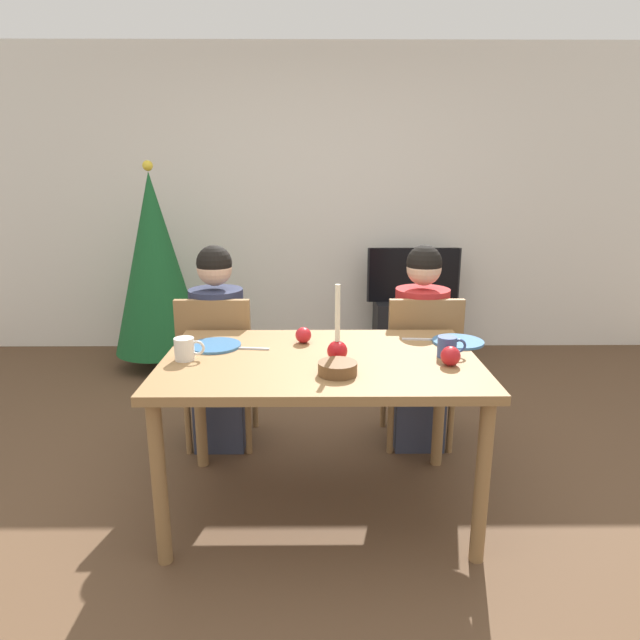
% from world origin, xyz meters
% --- Properties ---
extents(ground_plane, '(7.68, 7.68, 0.00)m').
position_xyz_m(ground_plane, '(0.00, 0.00, 0.00)').
color(ground_plane, brown).
extents(back_wall, '(6.40, 0.10, 2.60)m').
position_xyz_m(back_wall, '(0.00, 2.60, 1.30)').
color(back_wall, silver).
rests_on(back_wall, ground).
extents(dining_table, '(1.40, 0.90, 0.75)m').
position_xyz_m(dining_table, '(0.00, 0.00, 0.67)').
color(dining_table, olive).
rests_on(dining_table, ground).
extents(chair_left, '(0.40, 0.40, 0.90)m').
position_xyz_m(chair_left, '(-0.57, 0.61, 0.51)').
color(chair_left, olive).
rests_on(chair_left, ground).
extents(chair_right, '(0.40, 0.40, 0.90)m').
position_xyz_m(chair_right, '(0.57, 0.61, 0.51)').
color(chair_right, olive).
rests_on(chair_right, ground).
extents(person_left_child, '(0.30, 0.30, 1.17)m').
position_xyz_m(person_left_child, '(-0.57, 0.64, 0.57)').
color(person_left_child, '#33384C').
rests_on(person_left_child, ground).
extents(person_right_child, '(0.30, 0.30, 1.17)m').
position_xyz_m(person_right_child, '(0.57, 0.64, 0.57)').
color(person_right_child, '#33384C').
rests_on(person_right_child, ground).
extents(tv_stand, '(0.64, 0.40, 0.48)m').
position_xyz_m(tv_stand, '(0.82, 2.30, 0.24)').
color(tv_stand, black).
rests_on(tv_stand, ground).
extents(tv, '(0.79, 0.05, 0.46)m').
position_xyz_m(tv, '(0.82, 2.30, 0.71)').
color(tv, black).
rests_on(tv, tv_stand).
extents(christmas_tree, '(0.72, 0.72, 1.65)m').
position_xyz_m(christmas_tree, '(-1.30, 2.02, 0.85)').
color(christmas_tree, brown).
rests_on(christmas_tree, ground).
extents(candle_centerpiece, '(0.09, 0.09, 0.34)m').
position_xyz_m(candle_centerpiece, '(0.07, -0.04, 0.82)').
color(candle_centerpiece, red).
rests_on(candle_centerpiece, dining_table).
extents(plate_left, '(0.24, 0.24, 0.01)m').
position_xyz_m(plate_left, '(-0.50, 0.16, 0.76)').
color(plate_left, teal).
rests_on(plate_left, dining_table).
extents(plate_right, '(0.25, 0.25, 0.01)m').
position_xyz_m(plate_right, '(0.67, 0.21, 0.76)').
color(plate_right, teal).
rests_on(plate_right, dining_table).
extents(mug_left, '(0.13, 0.09, 0.10)m').
position_xyz_m(mug_left, '(-0.59, -0.03, 0.80)').
color(mug_left, silver).
rests_on(mug_left, dining_table).
extents(mug_right, '(0.13, 0.09, 0.09)m').
position_xyz_m(mug_right, '(0.57, 0.01, 0.80)').
color(mug_right, '#33477F').
rests_on(mug_right, dining_table).
extents(fork_left, '(0.18, 0.04, 0.01)m').
position_xyz_m(fork_left, '(-0.33, 0.12, 0.75)').
color(fork_left, silver).
rests_on(fork_left, dining_table).
extents(fork_right, '(0.18, 0.03, 0.01)m').
position_xyz_m(fork_right, '(0.50, 0.26, 0.75)').
color(fork_right, silver).
rests_on(fork_right, dining_table).
extents(bowl_walnuts, '(0.16, 0.16, 0.05)m').
position_xyz_m(bowl_walnuts, '(0.07, -0.22, 0.78)').
color(bowl_walnuts, brown).
rests_on(bowl_walnuts, dining_table).
extents(apple_near_candle, '(0.08, 0.08, 0.08)m').
position_xyz_m(apple_near_candle, '(0.55, -0.11, 0.79)').
color(apple_near_candle, '#B0191F').
rests_on(apple_near_candle, dining_table).
extents(apple_by_left_plate, '(0.08, 0.08, 0.08)m').
position_xyz_m(apple_by_left_plate, '(-0.08, 0.22, 0.79)').
color(apple_by_left_plate, red).
rests_on(apple_by_left_plate, dining_table).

